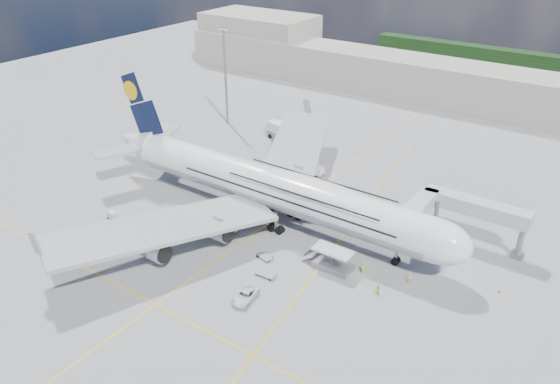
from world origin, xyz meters
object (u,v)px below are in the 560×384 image
Objects in this scene: dolly_nose_far at (265,257)px; cone_wing_right_outer at (160,255)px; dolly_back at (156,216)px; catering_truck_outer at (280,132)px; airliner at (274,188)px; crew_tug at (187,235)px; cone_wing_left_outer at (314,163)px; cargo_loader at (331,262)px; crew_nose at (410,278)px; dolly_row_a at (113,215)px; baggage_tug at (186,230)px; crew_van at (363,268)px; dolly_nose_near at (266,274)px; cone_nose at (499,291)px; dolly_row_c at (230,228)px; service_van at (245,296)px; light_mast at (226,75)px; cone_wing_right_inner at (198,212)px; cone_wing_left_inner at (309,192)px; crew_loader at (378,290)px; dolly_row_b at (109,242)px; cone_tail at (136,181)px; jet_bridge at (452,209)px; catering_truck_inner at (309,168)px; crew_wing at (136,226)px.

cone_wing_right_outer is (-14.90, -9.61, -0.07)m from dolly_nose_far.
catering_truck_outer is at bearing 104.60° from dolly_back.
airliner reaches higher than crew_tug.
cone_wing_left_outer is 1.12× the size of cone_wing_right_outer.
crew_nose is (12.11, 3.68, -0.42)m from cargo_loader.
dolly_back is at bearing -161.17° from dolly_nose_far.
crew_nose reaches higher than dolly_row_a.
cone_wing_right_outer is (1.48, -7.78, -0.52)m from baggage_tug.
cargo_loader reaches higher than dolly_back.
crew_van is (31.76, 7.76, 0.05)m from baggage_tug.
crew_van reaches higher than dolly_nose_near.
catering_truck_outer is at bearing 153.45° from cone_nose.
dolly_row_c is 0.58× the size of service_van.
baggage_tug is (29.85, -47.87, -12.44)m from light_mast.
cone_wing_right_inner is 1.12× the size of cone_wing_right_outer.
crew_tug is at bearing -108.01° from cone_wing_left_inner.
crew_tug is at bearing -0.63° from dolly_back.
crew_loader is (25.81, -9.11, -5.96)m from airliner.
cone_wing_left_outer reaches higher than dolly_row_b.
cone_tail is (-19.85, 2.36, 0.02)m from cone_wing_right_inner.
dolly_row_b is (6.08, -5.95, -0.54)m from dolly_row_a.
dolly_row_b is 23.80m from cone_tail.
cone_wing_left_outer is at bearing 48.32° from cone_tail.
jet_bridge is 5.97× the size of dolly_nose_far.
catering_truck_inner reaches higher than baggage_tug.
cargo_loader is 34.67m from catering_truck_inner.
cone_nose is at bearing -13.95° from catering_truck_outer.
light_mast is 53.07m from dolly_back.
catering_truck_outer is at bearing 118.28° from dolly_nose_near.
cone_wing_left_inner is 1.08× the size of cone_wing_right_outer.
cargo_loader reaches higher than crew_wing.
catering_truck_outer reaches higher than dolly_nose_near.
airliner is 10.87m from dolly_row_c.
dolly_row_a is 0.82× the size of dolly_nose_near.
dolly_nose_far is 5.39× the size of cone_wing_left_outer.
dolly_nose_near is at bearing 17.89° from cone_wing_right_outer.
jet_bridge is 32.08× the size of cone_wing_right_inner.
crew_wing reaches higher than service_van.
dolly_nose_far is at bearing 103.54° from service_van.
baggage_tug is 32.69m from crew_van.
cone_wing_left_inner is at bearing -28.81° from light_mast.
cone_wing_left_outer is at bearing 117.71° from cone_wing_left_inner.
cone_wing_left_inner is at bearing 99.04° from service_van.
crew_nose is at bearing 21.38° from dolly_back.
dolly_row_a is at bearing -81.40° from catering_truck_outer.
baggage_tug reaches higher than dolly_row_a.
cone_wing_right_inner is at bearing 178.58° from cargo_loader.
crew_van is at bearing -173.26° from crew_loader.
dolly_row_a reaches higher than service_van.
cargo_loader is 11.33m from dolly_nose_far.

